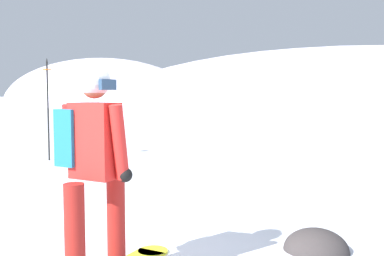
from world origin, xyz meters
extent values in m
ellipsoid|color=white|center=(4.10, 36.20, 0.00)|extent=(41.89, 37.70, 10.32)
ellipsoid|color=white|center=(-23.69, 47.00, 0.00)|extent=(24.20, 21.78, 11.64)
cylinder|color=yellow|center=(0.26, 0.37, 0.01)|extent=(0.28, 0.28, 0.02)
cylinder|color=maroon|center=(0.14, -0.16, 0.43)|extent=(0.15, 0.15, 0.82)
cylinder|color=maroon|center=(0.03, -0.62, 0.43)|extent=(0.15, 0.15, 0.82)
cube|color=red|center=(0.09, -0.39, 1.13)|extent=(0.40, 0.30, 0.58)
cylinder|color=red|center=(-0.14, -0.34, 1.13)|extent=(0.14, 0.20, 0.57)
cylinder|color=red|center=(0.31, -0.44, 1.13)|extent=(0.14, 0.20, 0.57)
sphere|color=black|center=(-0.15, -0.29, 0.88)|extent=(0.11, 0.11, 0.11)
sphere|color=black|center=(0.34, -0.41, 0.88)|extent=(0.11, 0.11, 0.11)
cube|color=teal|center=(-0.11, -0.34, 1.15)|extent=(0.24, 0.31, 0.44)
cube|color=teal|center=(-0.21, -0.32, 1.07)|extent=(0.10, 0.21, 0.20)
sphere|color=#9E7051|center=(0.09, -0.39, 1.56)|extent=(0.21, 0.21, 0.21)
sphere|color=silver|center=(0.09, -0.39, 1.59)|extent=(0.25, 0.25, 0.25)
cube|color=navy|center=(0.21, -0.42, 1.56)|extent=(0.07, 0.17, 0.08)
cylinder|color=black|center=(-3.97, 5.15, 1.10)|extent=(0.04, 0.04, 2.19)
cylinder|color=orange|center=(-3.97, 5.15, 2.01)|extent=(0.20, 0.20, 0.01)
cone|color=black|center=(-3.97, 5.15, 2.23)|extent=(0.04, 0.04, 0.08)
ellipsoid|color=#383333|center=(1.74, 0.82, 0.00)|extent=(0.62, 0.52, 0.43)
camera|label=1|loc=(1.68, -3.42, 1.50)|focal=41.20mm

